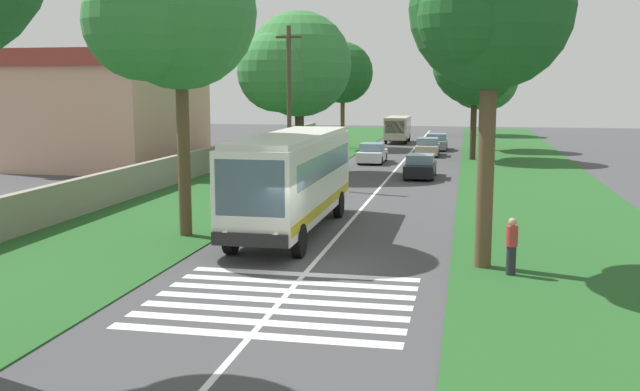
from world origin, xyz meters
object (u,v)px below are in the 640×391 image
object	(u,v)px
roadside_tree_left_0	(295,67)
utility_pole	(289,105)
roadside_tree_right_0	(473,65)
roadside_tree_left_1	(341,75)
roadside_tree_left_3	(173,17)
coach_bus	(293,176)
trailing_minibus_0	(398,127)
trailing_car_3	(437,142)
roadside_tree_right_2	(488,14)
trailing_car_0	(420,167)
roadside_building	(112,108)
pedestrian	(512,246)
roadside_tree_right_1	(485,81)
trailing_car_1	(372,154)
roadside_tree_right_3	(474,85)
trailing_car_2	(428,147)

from	to	relation	value
roadside_tree_left_0	utility_pole	size ratio (longest dim) A/B	1.17
roadside_tree_right_0	roadside_tree_left_1	bearing A→B (deg)	54.49
roadside_tree_left_3	coach_bus	bearing A→B (deg)	-67.15
coach_bus	roadside_tree_right_0	world-z (taller)	roadside_tree_right_0
trailing_minibus_0	roadside_tree_left_1	bearing A→B (deg)	149.69
trailing_car_3	roadside_tree_left_1	distance (m)	10.27
trailing_car_3	roadside_tree_right_2	xyz separation A→B (m)	(-41.24, -3.07, 6.94)
trailing_car_0	roadside_tree_right_2	distance (m)	22.94
trailing_car_0	roadside_tree_right_0	world-z (taller)	roadside_tree_right_0
roadside_building	pedestrian	bearing A→B (deg)	-135.10
roadside_tree_left_0	roadside_tree_left_1	size ratio (longest dim) A/B	1.08
roadside_tree_right_0	roadside_tree_right_1	distance (m)	8.75
roadside_tree_left_1	pedestrian	bearing A→B (deg)	-163.67
roadside_tree_left_1	trailing_car_1	bearing A→B (deg)	-159.62
roadside_tree_left_3	roadside_tree_right_3	world-z (taller)	roadside_tree_left_3
roadside_tree_right_1	roadside_tree_right_0	bearing A→B (deg)	172.68
trailing_car_1	pedestrian	xyz separation A→B (m)	(-30.64, -8.05, 0.24)
roadside_tree_left_3	roadside_tree_right_0	bearing A→B (deg)	-18.93
roadside_tree_left_1	roadside_building	bearing A→B (deg)	140.40
trailing_car_1	roadside_tree_left_3	distance (m)	28.48
trailing_car_2	roadside_tree_left_3	world-z (taller)	roadside_tree_left_3
trailing_car_3	roadside_tree_left_0	size ratio (longest dim) A/B	0.43
roadside_tree_right_3	utility_pole	distance (m)	46.06
trailing_minibus_0	roadside_tree_left_3	distance (m)	47.04
trailing_minibus_0	roadside_building	world-z (taller)	roadside_building
roadside_building	roadside_tree_left_1	bearing A→B (deg)	-39.60
trailing_car_3	roadside_tree_right_1	bearing A→B (deg)	-80.96
roadside_tree_left_1	utility_pole	world-z (taller)	roadside_tree_left_1
trailing_car_0	roadside_tree_right_2	bearing A→B (deg)	-171.53
coach_bus	roadside_tree_right_1	world-z (taller)	roadside_tree_right_1
roadside_tree_left_1	roadside_tree_right_1	world-z (taller)	roadside_tree_left_1
pedestrian	roadside_building	bearing A→B (deg)	44.90
trailing_minibus_0	roadside_tree_right_1	size ratio (longest dim) A/B	0.69
roadside_tree_left_3	roadside_tree_right_3	xyz separation A→B (m)	(58.63, -10.88, -2.26)
trailing_car_2	pedestrian	world-z (taller)	pedestrian
trailing_car_2	roadside_tree_left_0	xyz separation A→B (m)	(-13.84, 7.55, 5.98)
trailing_car_0	trailing_car_3	xyz separation A→B (m)	(19.62, -0.15, 0.00)
utility_pole	trailing_car_1	bearing A→B (deg)	-11.67
trailing_car_1	utility_pole	xyz separation A→B (m)	(-13.60, 2.81, 3.84)
trailing_car_0	roadside_tree_left_0	distance (m)	9.91
roadside_tree_right_0	roadside_building	distance (m)	26.35
roadside_tree_right_2	roadside_tree_left_3	bearing A→B (deg)	77.84
roadside_tree_left_0	roadside_tree_right_1	size ratio (longest dim) A/B	1.16
trailing_car_0	pedestrian	xyz separation A→B (m)	(-22.63, -4.09, 0.24)
trailing_car_2	roadside_tree_right_1	world-z (taller)	roadside_tree_right_1
roadside_tree_left_1	roadside_tree_left_3	world-z (taller)	roadside_tree_left_3
roadside_tree_right_3	trailing_minibus_0	bearing A→B (deg)	149.24
trailing_car_1	roadside_tree_right_2	distance (m)	31.27
roadside_tree_right_3	roadside_tree_left_1	bearing A→B (deg)	149.41
roadside_tree_left_1	roadside_tree_left_3	size ratio (longest dim) A/B	0.86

